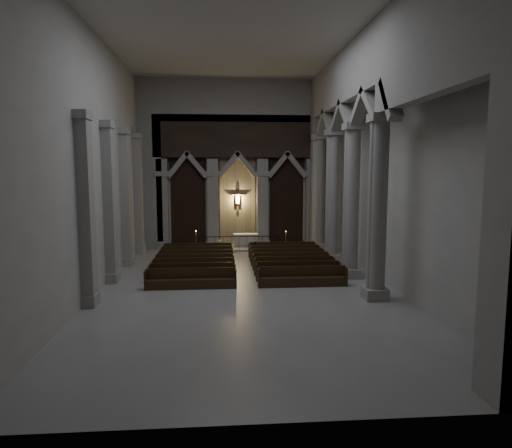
# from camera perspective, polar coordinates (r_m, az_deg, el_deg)

# --- Properties ---
(room) EXTENTS (24.00, 24.10, 12.00)m
(room) POSITION_cam_1_polar(r_m,az_deg,el_deg) (21.72, -1.17, 11.93)
(room) COLOR gray
(room) RESTS_ON ground
(sanctuary_wall) EXTENTS (14.00, 0.77, 12.00)m
(sanctuary_wall) POSITION_cam_1_polar(r_m,az_deg,el_deg) (33.17, -2.32, 8.50)
(sanctuary_wall) COLOR gray
(sanctuary_wall) RESTS_ON ground
(right_arcade) EXTENTS (1.00, 24.00, 12.00)m
(right_arcade) POSITION_cam_1_polar(r_m,az_deg,el_deg) (24.00, 12.16, 11.84)
(right_arcade) COLOR gray
(right_arcade) RESTS_ON ground
(left_pilasters) EXTENTS (0.60, 13.00, 8.03)m
(left_pilasters) POSITION_cam_1_polar(r_m,az_deg,el_deg) (25.76, -16.79, 2.63)
(left_pilasters) COLOR gray
(left_pilasters) RESTS_ON ground
(sanctuary_step) EXTENTS (8.50, 2.60, 0.15)m
(sanctuary_step) POSITION_cam_1_polar(r_m,az_deg,el_deg) (32.72, -2.21, -2.98)
(sanctuary_step) COLOR gray
(sanctuary_step) RESTS_ON ground
(altar) EXTENTS (1.75, 0.70, 0.89)m
(altar) POSITION_cam_1_polar(r_m,az_deg,el_deg) (32.94, -1.30, -1.98)
(altar) COLOR #B8B2A2
(altar) RESTS_ON sanctuary_step
(altar_rail) EXTENTS (5.56, 0.09, 1.09)m
(altar_rail) POSITION_cam_1_polar(r_m,az_deg,el_deg) (31.60, -2.14, -2.14)
(altar_rail) COLOR black
(altar_rail) RESTS_ON ground
(candle_stand_left) EXTENTS (0.26, 0.26, 1.55)m
(candle_stand_left) POSITION_cam_1_polar(r_m,az_deg,el_deg) (31.20, -7.50, -2.87)
(candle_stand_left) COLOR olive
(candle_stand_left) RESTS_ON ground
(candle_stand_right) EXTENTS (0.23, 0.23, 1.36)m
(candle_stand_right) POSITION_cam_1_polar(r_m,az_deg,el_deg) (32.14, 3.74, -2.64)
(candle_stand_right) COLOR olive
(candle_stand_right) RESTS_ON ground
(pews) EXTENTS (9.76, 7.91, 0.97)m
(pews) POSITION_cam_1_polar(r_m,az_deg,el_deg) (25.81, -1.59, -5.13)
(pews) COLOR black
(pews) RESTS_ON ground
(worshipper) EXTENTS (0.44, 0.32, 1.13)m
(worshipper) POSITION_cam_1_polar(r_m,az_deg,el_deg) (28.95, -0.05, -3.29)
(worshipper) COLOR black
(worshipper) RESTS_ON ground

